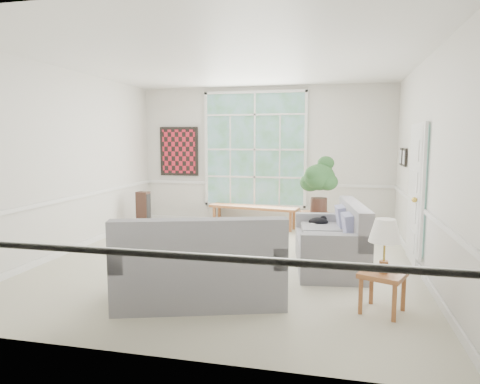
{
  "coord_description": "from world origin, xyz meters",
  "views": [
    {
      "loc": [
        1.57,
        -6.23,
        1.85
      ],
      "look_at": [
        0.1,
        0.2,
        1.05
      ],
      "focal_mm": 32.0,
      "sensor_mm": 36.0,
      "label": 1
    }
  ],
  "objects_px": {
    "loveseat_right": "(329,235)",
    "coffee_table": "(230,240)",
    "loveseat_front": "(200,257)",
    "end_table": "(315,226)",
    "side_table": "(382,292)"
  },
  "relations": [
    {
      "from": "loveseat_right",
      "to": "coffee_table",
      "type": "bearing_deg",
      "value": 153.82
    },
    {
      "from": "loveseat_front",
      "to": "end_table",
      "type": "height_order",
      "value": "loveseat_front"
    },
    {
      "from": "coffee_table",
      "to": "loveseat_right",
      "type": "bearing_deg",
      "value": -17.58
    },
    {
      "from": "loveseat_right",
      "to": "side_table",
      "type": "relative_size",
      "value": 3.92
    },
    {
      "from": "coffee_table",
      "to": "side_table",
      "type": "bearing_deg",
      "value": -42.65
    },
    {
      "from": "loveseat_front",
      "to": "coffee_table",
      "type": "height_order",
      "value": "loveseat_front"
    },
    {
      "from": "loveseat_front",
      "to": "coffee_table",
      "type": "xyz_separation_m",
      "value": [
        -0.2,
        2.21,
        -0.32
      ]
    },
    {
      "from": "coffee_table",
      "to": "side_table",
      "type": "relative_size",
      "value": 2.25
    },
    {
      "from": "loveseat_front",
      "to": "end_table",
      "type": "xyz_separation_m",
      "value": [
        1.15,
        3.41,
        -0.26
      ]
    },
    {
      "from": "loveseat_front",
      "to": "end_table",
      "type": "relative_size",
      "value": 3.69
    },
    {
      "from": "side_table",
      "to": "end_table",
      "type": "bearing_deg",
      "value": 104.76
    },
    {
      "from": "coffee_table",
      "to": "side_table",
      "type": "xyz_separation_m",
      "value": [
        2.23,
        -2.14,
        0.04
      ]
    },
    {
      "from": "loveseat_front",
      "to": "coffee_table",
      "type": "distance_m",
      "value": 2.24
    },
    {
      "from": "loveseat_right",
      "to": "side_table",
      "type": "height_order",
      "value": "loveseat_right"
    },
    {
      "from": "loveseat_right",
      "to": "loveseat_front",
      "type": "bearing_deg",
      "value": -138.44
    }
  ]
}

